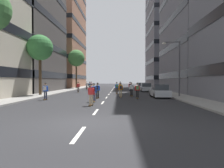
% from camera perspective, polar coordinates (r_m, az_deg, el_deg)
% --- Properties ---
extents(ground_plane, '(159.78, 159.78, 0.00)m').
position_cam_1_polar(ground_plane, '(35.69, -0.16, -2.12)').
color(ground_plane, '#28282B').
extents(sidewalk_left, '(2.81, 73.23, 0.14)m').
position_cam_1_polar(sidewalk_left, '(40.34, -12.67, -1.67)').
color(sidewalk_left, gray).
rests_on(sidewalk_left, ground_plane).
extents(sidewalk_right, '(2.81, 73.23, 0.14)m').
position_cam_1_polar(sidewalk_right, '(39.66, 12.98, -1.72)').
color(sidewalk_right, gray).
rests_on(sidewalk_right, ground_plane).
extents(lane_markings, '(0.16, 62.20, 0.01)m').
position_cam_1_polar(lane_markings, '(37.05, -0.07, -2.00)').
color(lane_markings, silver).
rests_on(lane_markings, ground_plane).
extents(building_left_mid, '(12.83, 16.63, 19.62)m').
position_cam_1_polar(building_left_mid, '(38.73, -26.45, 12.75)').
color(building_left_mid, '#4C4744').
rests_on(building_left_mid, ground_plane).
extents(building_left_far, '(12.83, 19.53, 35.49)m').
position_cam_1_polar(building_left_far, '(61.31, -15.66, 16.04)').
color(building_left_far, '#9E6B51').
rests_on(building_left_far, ground_plane).
extents(building_right_far, '(12.83, 16.27, 36.70)m').
position_cam_1_polar(building_right_far, '(60.64, 17.40, 16.78)').
color(building_right_far, slate).
rests_on(building_right_far, ground_plane).
extents(parked_car_near, '(1.82, 4.40, 1.52)m').
position_cam_1_polar(parked_car_near, '(23.09, 14.17, -2.19)').
color(parked_car_near, '#B2B7BF').
rests_on(parked_car_near, ground_plane).
extents(parked_car_mid, '(1.82, 4.40, 1.52)m').
position_cam_1_polar(parked_car_mid, '(40.52, 9.02, -0.76)').
color(parked_car_mid, silver).
rests_on(parked_car_mid, ground_plane).
extents(parked_car_far, '(1.82, 4.40, 1.52)m').
position_cam_1_polar(parked_car_far, '(34.56, 10.19, -1.09)').
color(parked_car_far, '#B2B7BF').
rests_on(parked_car_far, ground_plane).
extents(street_tree_mid, '(3.99, 3.99, 9.22)m').
position_cam_1_polar(street_tree_mid, '(46.48, -10.76, 7.65)').
color(street_tree_mid, '#4C3823').
rests_on(street_tree_mid, sidewalk_left).
extents(street_tree_far, '(3.33, 3.33, 7.82)m').
position_cam_1_polar(street_tree_far, '(26.75, -20.97, 10.11)').
color(street_tree_far, '#4C3823').
rests_on(street_tree_far, sidewalk_left).
extents(streetlamp_right, '(2.13, 0.30, 6.50)m').
position_cam_1_polar(streetlamp_right, '(23.63, 18.89, 6.20)').
color(streetlamp_right, '#3F3F44').
rests_on(streetlamp_right, sidewalk_right).
extents(skater_0, '(0.55, 0.92, 1.78)m').
position_cam_1_polar(skater_0, '(14.99, -6.34, -2.85)').
color(skater_0, brown).
rests_on(skater_0, ground_plane).
extents(skater_1, '(0.54, 0.91, 1.78)m').
position_cam_1_polar(skater_1, '(20.59, -19.51, -1.74)').
color(skater_1, brown).
rests_on(skater_1, ground_plane).
extents(skater_2, '(0.56, 0.92, 1.78)m').
position_cam_1_polar(skater_2, '(17.59, -5.53, -2.16)').
color(skater_2, brown).
rests_on(skater_2, ground_plane).
extents(skater_3, '(0.56, 0.92, 1.78)m').
position_cam_1_polar(skater_3, '(36.35, -6.77, -0.47)').
color(skater_3, brown).
rests_on(skater_3, ground_plane).
extents(skater_4, '(0.55, 0.92, 1.78)m').
position_cam_1_polar(skater_4, '(32.20, -10.19, -0.74)').
color(skater_4, brown).
rests_on(skater_4, ground_plane).
extents(skater_5, '(0.55, 0.91, 1.78)m').
position_cam_1_polar(skater_5, '(28.03, 1.46, -0.93)').
color(skater_5, brown).
rests_on(skater_5, ground_plane).
extents(skater_6, '(0.55, 0.91, 1.78)m').
position_cam_1_polar(skater_6, '(22.43, 2.62, -1.45)').
color(skater_6, brown).
rests_on(skater_6, ground_plane).
extents(skater_7, '(0.57, 0.92, 1.78)m').
position_cam_1_polar(skater_7, '(23.88, 5.91, -1.37)').
color(skater_7, brown).
rests_on(skater_7, ground_plane).
extents(skater_8, '(0.56, 0.92, 1.78)m').
position_cam_1_polar(skater_8, '(40.13, 2.50, -0.36)').
color(skater_8, brown).
rests_on(skater_8, ground_plane).
extents(skater_9, '(0.54, 0.91, 1.78)m').
position_cam_1_polar(skater_9, '(41.83, -7.68, -0.26)').
color(skater_9, brown).
rests_on(skater_9, ground_plane).
extents(skater_10, '(0.56, 0.92, 1.78)m').
position_cam_1_polar(skater_10, '(21.06, -4.42, -1.62)').
color(skater_10, brown).
rests_on(skater_10, ground_plane).
extents(skater_11, '(0.54, 0.90, 1.78)m').
position_cam_1_polar(skater_11, '(32.38, 5.49, -0.66)').
color(skater_11, brown).
rests_on(skater_11, ground_plane).
extents(skater_12, '(0.55, 0.92, 1.78)m').
position_cam_1_polar(skater_12, '(38.81, -6.31, -0.41)').
color(skater_12, brown).
rests_on(skater_12, ground_plane).
extents(skater_13, '(0.54, 0.90, 1.78)m').
position_cam_1_polar(skater_13, '(21.09, 7.66, -1.62)').
color(skater_13, brown).
rests_on(skater_13, ground_plane).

